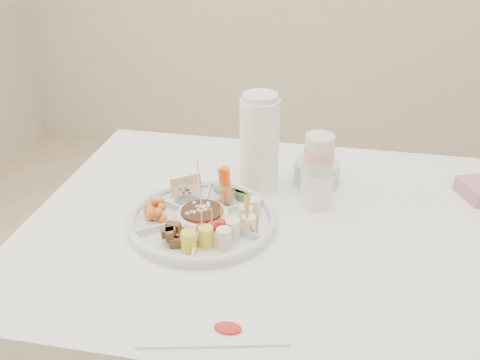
# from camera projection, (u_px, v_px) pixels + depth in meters

# --- Properties ---
(dining_table) EXTENTS (1.52, 1.02, 0.76)m
(dining_table) POSITION_uv_depth(u_px,v_px,m) (309.00, 336.00, 1.56)
(dining_table) COLOR white
(dining_table) RESTS_ON floor
(party_tray) EXTENTS (0.50, 0.50, 0.04)m
(party_tray) POSITION_uv_depth(u_px,v_px,m) (202.00, 217.00, 1.38)
(party_tray) COLOR silver
(party_tray) RESTS_ON dining_table
(bean_dip) EXTENTS (0.14, 0.14, 0.04)m
(bean_dip) POSITION_uv_depth(u_px,v_px,m) (202.00, 215.00, 1.38)
(bean_dip) COLOR #371409
(bean_dip) RESTS_ON party_tray
(tortillas) EXTENTS (0.14, 0.14, 0.07)m
(tortillas) POSITION_uv_depth(u_px,v_px,m) (252.00, 212.00, 1.37)
(tortillas) COLOR #AC763C
(tortillas) RESTS_ON party_tray
(carrot_cucumber) EXTENTS (0.16, 0.16, 0.11)m
(carrot_cucumber) POSITION_uv_depth(u_px,v_px,m) (231.00, 183.00, 1.46)
(carrot_cucumber) COLOR orange
(carrot_cucumber) RESTS_ON party_tray
(pita_raisins) EXTENTS (0.14, 0.14, 0.06)m
(pita_raisins) POSITION_uv_depth(u_px,v_px,m) (184.00, 188.00, 1.48)
(pita_raisins) COLOR #EBAE7D
(pita_raisins) RESTS_ON party_tray
(cherries) EXTENTS (0.13, 0.13, 0.04)m
(cherries) POSITION_uv_depth(u_px,v_px,m) (152.00, 211.00, 1.39)
(cherries) COLOR orange
(cherries) RESTS_ON party_tray
(granola_chunks) EXTENTS (0.12, 0.12, 0.04)m
(granola_chunks) POSITION_uv_depth(u_px,v_px,m) (169.00, 237.00, 1.28)
(granola_chunks) COLOR #3D2B1B
(granola_chunks) RESTS_ON party_tray
(banana_tomato) EXTENTS (0.16, 0.16, 0.10)m
(banana_tomato) POSITION_uv_depth(u_px,v_px,m) (223.00, 231.00, 1.26)
(banana_tomato) COLOR #E0B85B
(banana_tomato) RESTS_ON party_tray
(cup_stack) EXTENTS (0.11, 0.11, 0.24)m
(cup_stack) POSITION_uv_depth(u_px,v_px,m) (318.00, 166.00, 1.43)
(cup_stack) COLOR silver
(cup_stack) RESTS_ON dining_table
(thermos) EXTENTS (0.15, 0.15, 0.29)m
(thermos) POSITION_uv_depth(u_px,v_px,m) (259.00, 141.00, 1.51)
(thermos) COLOR white
(thermos) RESTS_ON dining_table
(flower_bowl) EXTENTS (0.17, 0.17, 0.10)m
(flower_bowl) POSITION_uv_depth(u_px,v_px,m) (317.00, 168.00, 1.57)
(flower_bowl) COLOR silver
(flower_bowl) RESTS_ON dining_table
(placemat) EXTENTS (0.31, 0.16, 0.01)m
(placemat) POSITION_uv_depth(u_px,v_px,m) (213.00, 328.00, 1.06)
(placemat) COLOR silver
(placemat) RESTS_ON dining_table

